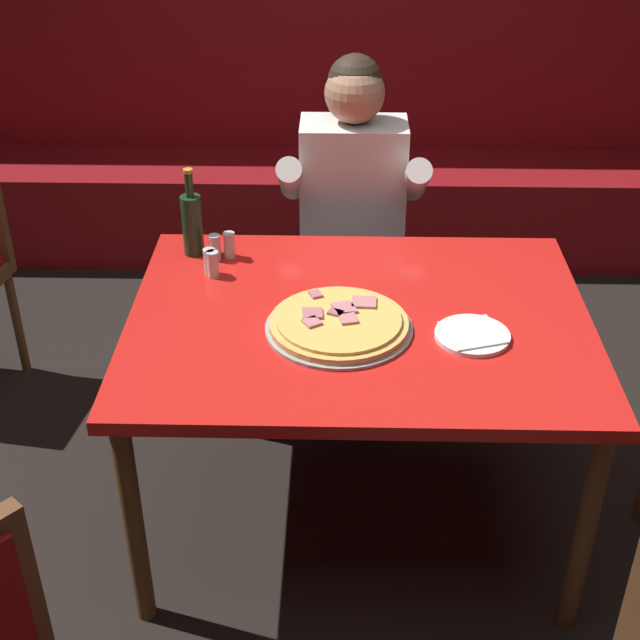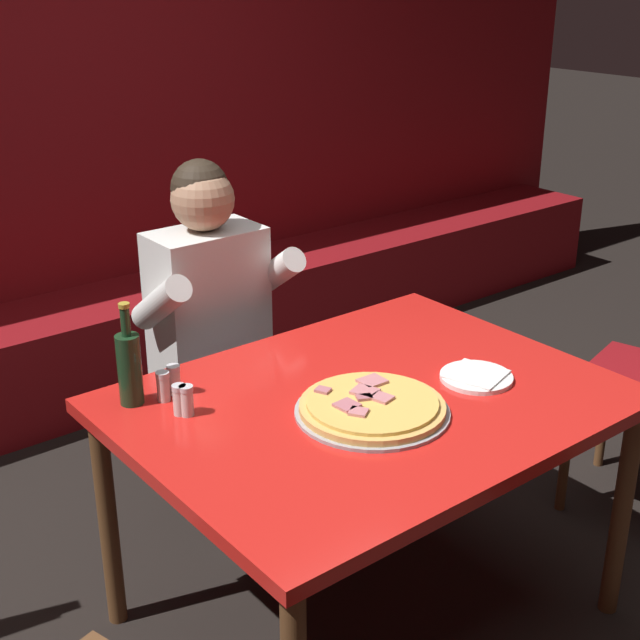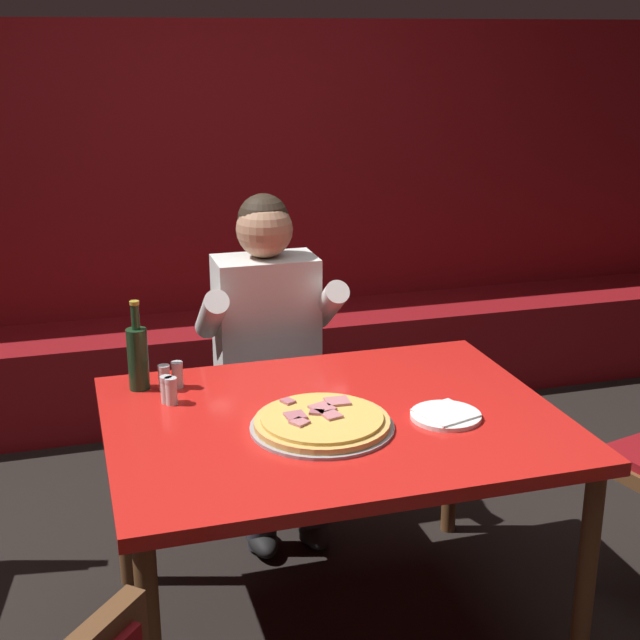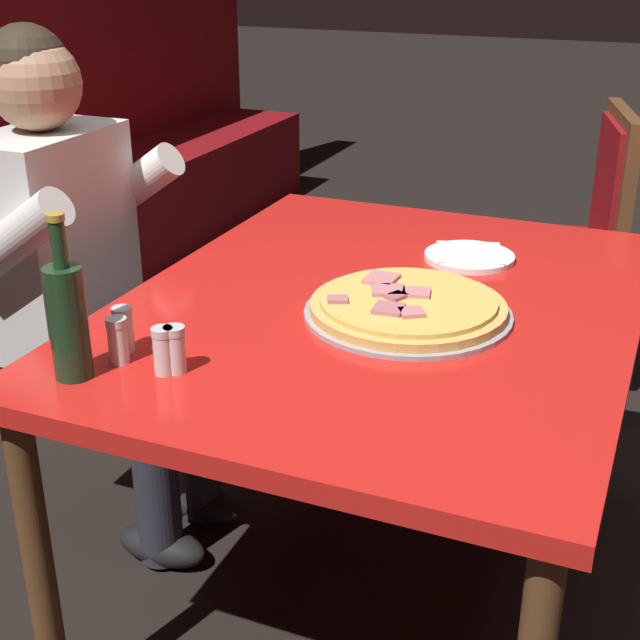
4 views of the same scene
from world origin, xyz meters
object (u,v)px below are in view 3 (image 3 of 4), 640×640
at_px(shaker_red_pepper_flakes, 177,376).
at_px(beer_bottle, 138,356).
at_px(shaker_oregano, 167,391).
at_px(diner_seated_blue_shirt, 272,349).
at_px(shaker_black_pepper, 171,392).
at_px(main_dining_table, 334,438).
at_px(plate_white_paper, 446,415).
at_px(pizza, 322,422).
at_px(shaker_parmesan, 164,379).

bearing_deg(shaker_red_pepper_flakes, beer_bottle, 168.70).
bearing_deg(shaker_oregano, shaker_red_pepper_flakes, 66.99).
distance_m(shaker_oregano, diner_seated_blue_shirt, 0.67).
bearing_deg(shaker_black_pepper, main_dining_table, -26.32).
distance_m(plate_white_paper, diner_seated_blue_shirt, 0.91).
distance_m(beer_bottle, shaker_oregano, 0.17).
bearing_deg(beer_bottle, shaker_oregano, -63.32).
relative_size(shaker_red_pepper_flakes, diner_seated_blue_shirt, 0.07).
height_order(pizza, diner_seated_blue_shirt, diner_seated_blue_shirt).
bearing_deg(plate_white_paper, pizza, 174.67).
bearing_deg(pizza, diner_seated_blue_shirt, 86.82).
distance_m(beer_bottle, diner_seated_blue_shirt, 0.65).
bearing_deg(beer_bottle, shaker_black_pepper, -62.13).
height_order(beer_bottle, shaker_parmesan, beer_bottle).
bearing_deg(diner_seated_blue_shirt, shaker_parmesan, -137.88).
height_order(beer_bottle, diner_seated_blue_shirt, diner_seated_blue_shirt).
relative_size(shaker_red_pepper_flakes, shaker_black_pepper, 1.00).
bearing_deg(shaker_black_pepper, shaker_parmesan, 93.69).
xyz_separation_m(pizza, shaker_oregano, (-0.40, 0.31, 0.02)).
bearing_deg(beer_bottle, plate_white_paper, -29.98).
relative_size(beer_bottle, shaker_red_pepper_flakes, 3.40).
height_order(beer_bottle, shaker_oregano, beer_bottle).
relative_size(plate_white_paper, shaker_parmesan, 2.44).
bearing_deg(shaker_oregano, shaker_black_pepper, -52.96).
bearing_deg(plate_white_paper, diner_seated_blue_shirt, 111.07).
distance_m(pizza, shaker_black_pepper, 0.49).
xyz_separation_m(shaker_parmesan, shaker_black_pepper, (0.01, -0.11, 0.00)).
xyz_separation_m(shaker_oregano, shaker_black_pepper, (0.01, -0.02, 0.00)).
bearing_deg(pizza, beer_bottle, 136.28).
height_order(main_dining_table, shaker_oregano, shaker_oregano).
xyz_separation_m(plate_white_paper, diner_seated_blue_shirt, (-0.33, 0.85, -0.05)).
xyz_separation_m(main_dining_table, pizza, (-0.06, -0.07, 0.09)).
bearing_deg(plate_white_paper, shaker_red_pepper_flakes, 147.45).
distance_m(shaker_parmesan, shaker_oregano, 0.10).
bearing_deg(plate_white_paper, shaker_black_pepper, 156.45).
bearing_deg(diner_seated_blue_shirt, beer_bottle, -145.26).
relative_size(main_dining_table, shaker_oregano, 15.51).
distance_m(main_dining_table, shaker_black_pepper, 0.51).
xyz_separation_m(shaker_parmesan, shaker_red_pepper_flakes, (0.04, 0.02, 0.00)).
distance_m(main_dining_table, plate_white_paper, 0.34).
distance_m(shaker_parmesan, shaker_red_pepper_flakes, 0.05).
xyz_separation_m(main_dining_table, shaker_oregano, (-0.46, 0.24, 0.11)).
height_order(pizza, plate_white_paper, pizza).
relative_size(beer_bottle, shaker_oregano, 3.40).
height_order(shaker_red_pepper_flakes, diner_seated_blue_shirt, diner_seated_blue_shirt).
relative_size(pizza, shaker_black_pepper, 4.84).
height_order(beer_bottle, shaker_black_pepper, beer_bottle).
xyz_separation_m(beer_bottle, diner_seated_blue_shirt, (0.52, 0.36, -0.15)).
height_order(shaker_oregano, shaker_black_pepper, same).
bearing_deg(shaker_oregano, plate_white_paper, -24.22).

